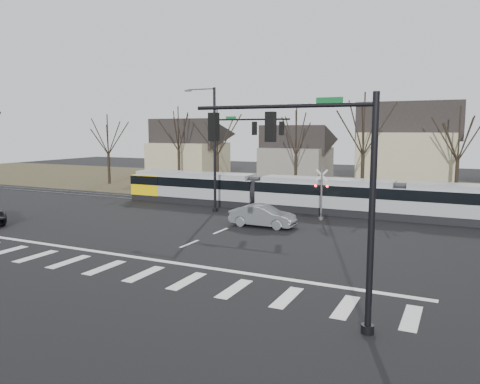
% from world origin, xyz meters
% --- Properties ---
extents(ground, '(140.00, 140.00, 0.00)m').
position_xyz_m(ground, '(0.00, 0.00, 0.00)').
color(ground, black).
extents(grass_verge, '(140.00, 28.00, 0.01)m').
position_xyz_m(grass_verge, '(0.00, 32.00, 0.01)').
color(grass_verge, '#38331E').
rests_on(grass_verge, ground).
extents(crosswalk, '(27.00, 2.60, 0.01)m').
position_xyz_m(crosswalk, '(0.00, -4.00, 0.01)').
color(crosswalk, silver).
rests_on(crosswalk, ground).
extents(stop_line, '(28.00, 0.35, 0.01)m').
position_xyz_m(stop_line, '(0.00, -1.80, 0.01)').
color(stop_line, silver).
rests_on(stop_line, ground).
extents(lane_dashes, '(0.18, 30.00, 0.01)m').
position_xyz_m(lane_dashes, '(0.00, 16.00, 0.01)').
color(lane_dashes, silver).
rests_on(lane_dashes, ground).
extents(rail_pair, '(90.00, 1.52, 0.06)m').
position_xyz_m(rail_pair, '(0.00, 15.80, 0.03)').
color(rail_pair, '#59595E').
rests_on(rail_pair, ground).
extents(tram, '(37.47, 2.78, 2.84)m').
position_xyz_m(tram, '(4.33, 16.00, 1.55)').
color(tram, gray).
rests_on(tram, ground).
extents(sedan, '(1.76, 4.72, 1.54)m').
position_xyz_m(sedan, '(2.00, 8.56, 0.77)').
color(sedan, slate).
rests_on(sedan, ground).
extents(signal_pole_near_right, '(6.72, 0.44, 8.00)m').
position_xyz_m(signal_pole_near_right, '(10.11, -6.00, 5.17)').
color(signal_pole_near_right, black).
rests_on(signal_pole_near_right, ground).
extents(signal_pole_far, '(9.28, 0.44, 10.20)m').
position_xyz_m(signal_pole_far, '(-2.41, 12.50, 5.70)').
color(signal_pole_far, black).
rests_on(signal_pole_far, ground).
extents(rail_crossing_signal, '(1.08, 0.36, 4.00)m').
position_xyz_m(rail_crossing_signal, '(5.00, 12.79, 1.89)').
color(rail_crossing_signal, '#59595B').
rests_on(rail_crossing_signal, ground).
extents(tree_row, '(59.20, 7.20, 10.00)m').
position_xyz_m(tree_row, '(2.00, 26.00, 5.00)').
color(tree_row, black).
rests_on(tree_row, ground).
extents(house_a, '(9.72, 8.64, 8.60)m').
position_xyz_m(house_a, '(-20.00, 34.00, 4.46)').
color(house_a, tan).
rests_on(house_a, ground).
extents(house_b, '(8.64, 7.56, 7.65)m').
position_xyz_m(house_b, '(-5.00, 36.00, 3.97)').
color(house_b, slate).
rests_on(house_b, ground).
extents(house_c, '(10.80, 8.64, 10.10)m').
position_xyz_m(house_c, '(9.00, 33.00, 5.23)').
color(house_c, tan).
rests_on(house_c, ground).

